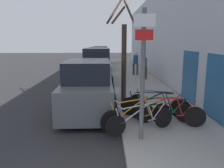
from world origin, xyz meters
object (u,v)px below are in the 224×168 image
bicycle_1 (137,115)px  bicycle_3 (161,110)px  parked_car_3 (101,56)px  bicycle_0 (141,120)px  pedestrian_far (136,62)px  parked_car_2 (98,60)px  parked_car_1 (97,67)px  pedestrian_near (144,65)px  signpost (143,72)px  bicycle_5 (158,104)px  parked_car_0 (88,88)px  street_tree (123,57)px  bicycle_2 (169,113)px  bicycle_4 (154,106)px

bicycle_1 → bicycle_3: (0.87, 0.59, -0.03)m
parked_car_3 → bicycle_0: bearing=-82.8°
bicycle_3 → pedestrian_far: size_ratio=1.18×
bicycle_3 → parked_car_2: 13.73m
parked_car_1 → pedestrian_near: parked_car_1 is taller
signpost → parked_car_2: 14.98m
bicycle_1 → parked_car_2: size_ratio=0.53×
pedestrian_near → parked_car_2: bearing=-58.6°
bicycle_1 → bicycle_5: bearing=-59.8°
bicycle_1 → bicycle_5: 1.57m
pedestrian_far → parked_car_0: bearing=-89.5°
signpost → pedestrian_far: signpost is taller
bicycle_0 → street_tree: 3.72m
pedestrian_near → bicycle_0: bearing=78.0°
bicycle_2 → bicycle_4: (-0.29, 0.82, 0.01)m
bicycle_2 → street_tree: size_ratio=0.47×
bicycle_1 → pedestrian_far: 10.94m
bicycle_0 → street_tree: size_ratio=0.46×
pedestrian_near → bicycle_5: bearing=82.5°
pedestrian_far → bicycle_2: bearing=-71.8°
signpost → bicycle_3: bearing=57.7°
parked_car_0 → pedestrian_far: (3.03, 8.62, 0.23)m
parked_car_0 → pedestrian_near: size_ratio=2.75×
bicycle_2 → street_tree: bearing=39.0°
signpost → bicycle_5: (0.95, 2.04, -1.47)m
bicycle_0 → bicycle_5: bearing=-51.7°
parked_car_0 → pedestrian_near: parked_car_0 is taller
bicycle_2 → bicycle_5: 1.06m
bicycle_0 → bicycle_4: (0.68, 1.35, 0.02)m
parked_car_2 → pedestrian_near: bearing=-60.7°
signpost → street_tree: size_ratio=0.76×
bicycle_1 → parked_car_2: (-1.76, 14.06, 0.47)m
signpost → street_tree: 3.80m
bicycle_2 → bicycle_1: bearing=115.5°
bicycle_2 → parked_car_2: parked_car_2 is taller
bicycle_4 → street_tree: size_ratio=0.52×
bicycle_5 → parked_car_0: (-2.62, 0.96, 0.41)m
parked_car_0 → bicycle_0: bearing=-56.5°
bicycle_2 → street_tree: 3.46m
parked_car_0 → pedestrian_near: (3.37, 6.59, 0.21)m
bicycle_0 → street_tree: bearing=-17.8°
pedestrian_far → street_tree: (-1.57, -7.83, 0.95)m
signpost → bicycle_3: size_ratio=1.64×
bicycle_1 → bicycle_3: size_ratio=1.08×
bicycle_3 → parked_car_3: 19.27m
pedestrian_far → street_tree: street_tree is taller
parked_car_3 → bicycle_4: bearing=-80.4°
pedestrian_near → bicycle_1: bearing=77.3°
bicycle_5 → bicycle_1: bearing=174.2°
bicycle_1 → parked_car_1: bearing=-11.8°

